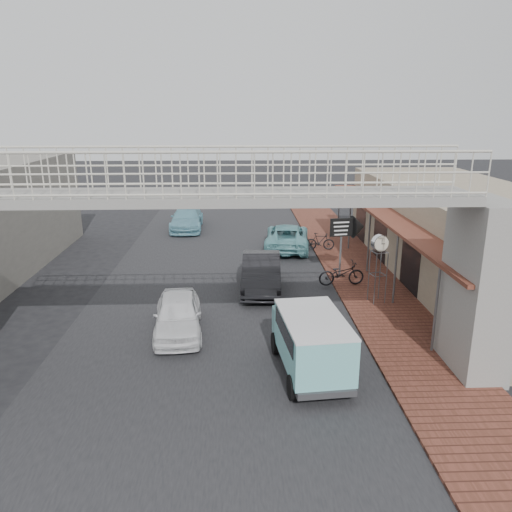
{
  "coord_description": "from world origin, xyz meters",
  "views": [
    {
      "loc": [
        0.89,
        -16.86,
        7.28
      ],
      "look_at": [
        1.61,
        1.87,
        1.8
      ],
      "focal_mm": 35.0,
      "sensor_mm": 36.0,
      "label": 1
    }
  ],
  "objects": [
    {
      "name": "sidewalk",
      "position": [
        6.5,
        3.0,
        0.05
      ],
      "size": [
        3.0,
        40.0,
        0.1
      ],
      "primitive_type": "cube",
      "color": "brown",
      "rests_on": "ground"
    },
    {
      "name": "angkot_far",
      "position": [
        -2.31,
        14.32,
        0.68
      ],
      "size": [
        2.01,
        4.75,
        1.37
      ],
      "primitive_type": "imported",
      "rotation": [
        0.0,
        0.0,
        0.02
      ],
      "color": "#6BA8BA",
      "rests_on": "ground"
    },
    {
      "name": "shophouse_row",
      "position": [
        10.97,
        4.0,
        2.01
      ],
      "size": [
        7.2,
        18.0,
        4.0
      ],
      "color": "gray",
      "rests_on": "ground"
    },
    {
      "name": "angkot_curb",
      "position": [
        3.59,
        9.37,
        0.68
      ],
      "size": [
        2.83,
        5.14,
        1.36
      ],
      "primitive_type": "imported",
      "rotation": [
        0.0,
        0.0,
        3.02
      ],
      "color": "#65AAB0",
      "rests_on": "ground"
    },
    {
      "name": "road_strip",
      "position": [
        0.0,
        0.0,
        0.01
      ],
      "size": [
        10.0,
        60.0,
        0.01
      ],
      "primitive_type": "cube",
      "color": "black",
      "rests_on": "ground"
    },
    {
      "name": "motorcycle_near",
      "position": [
        5.3,
        3.13,
        0.62
      ],
      "size": [
        2.02,
        0.87,
        1.03
      ],
      "primitive_type": "imported",
      "rotation": [
        0.0,
        0.0,
        1.67
      ],
      "color": "black",
      "rests_on": "sidewalk"
    },
    {
      "name": "dark_sedan",
      "position": [
        1.88,
        3.0,
        0.74
      ],
      "size": [
        1.81,
        4.58,
        1.48
      ],
      "primitive_type": "imported",
      "rotation": [
        0.0,
        0.0,
        -0.05
      ],
      "color": "black",
      "rests_on": "ground"
    },
    {
      "name": "footbridge",
      "position": [
        0.0,
        -4.0,
        3.18
      ],
      "size": [
        16.4,
        2.4,
        6.34
      ],
      "color": "gray",
      "rests_on": "ground"
    },
    {
      "name": "white_hatchback",
      "position": [
        -1.15,
        -1.18,
        0.66
      ],
      "size": [
        1.89,
        3.99,
        1.32
      ],
      "primitive_type": "imported",
      "rotation": [
        0.0,
        0.0,
        0.09
      ],
      "color": "white",
      "rests_on": "ground"
    },
    {
      "name": "motorcycle_far",
      "position": [
        5.3,
        8.77,
        0.56
      ],
      "size": [
        1.57,
        0.6,
        0.92
      ],
      "primitive_type": "imported",
      "rotation": [
        0.0,
        0.0,
        1.46
      ],
      "color": "black",
      "rests_on": "sidewalk"
    },
    {
      "name": "angkot_van",
      "position": [
        2.94,
        -4.1,
        1.16
      ],
      "size": [
        2.04,
        3.88,
        1.83
      ],
      "rotation": [
        0.0,
        0.0,
        0.1
      ],
      "color": "black",
      "rests_on": "ground"
    },
    {
      "name": "ground",
      "position": [
        0.0,
        0.0,
        0.0
      ],
      "size": [
        120.0,
        120.0,
        0.0
      ],
      "primitive_type": "plane",
      "color": "black",
      "rests_on": "ground"
    },
    {
      "name": "arrow_sign",
      "position": [
        6.15,
        4.41,
        2.32
      ],
      "size": [
        1.64,
        1.07,
        2.75
      ],
      "rotation": [
        0.0,
        0.0,
        0.16
      ],
      "color": "#59595B",
      "rests_on": "sidewalk"
    },
    {
      "name": "street_clock",
      "position": [
        6.28,
        1.16,
        2.33
      ],
      "size": [
        0.69,
        0.63,
        2.69
      ],
      "rotation": [
        0.0,
        0.0,
        0.26
      ],
      "color": "#59595B",
      "rests_on": "sidewalk"
    }
  ]
}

